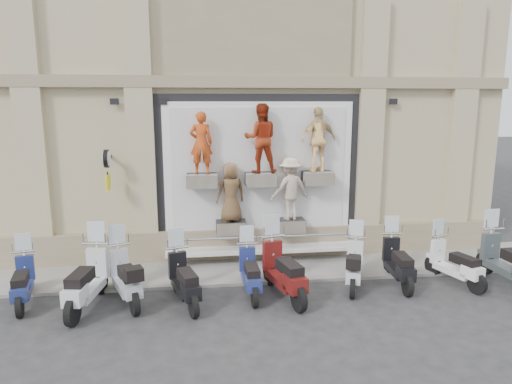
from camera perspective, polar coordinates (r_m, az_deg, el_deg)
ground at (r=10.33m, az=2.61°, el=-13.63°), size 90.00×90.00×0.00m
sidewalk at (r=12.23m, az=0.89°, el=-9.38°), size 16.00×2.20×0.08m
building at (r=16.41m, az=-1.62°, el=16.99°), size 14.00×8.60×12.00m
shop_vitrine at (r=12.26m, az=1.00°, el=2.23°), size 5.60×0.89×4.30m
guard_rail at (r=12.00m, az=0.96°, el=-7.64°), size 5.06×0.10×0.93m
clock_sign_bracket at (r=12.01m, az=-18.11°, el=3.29°), size 0.10×0.80×1.02m
scooter_a at (r=11.17m, az=-27.25°, el=-8.97°), size 0.89×1.85×1.45m
scooter_b at (r=10.38m, az=-20.50°, el=-9.08°), size 0.94×2.20×1.73m
scooter_c at (r=10.44m, az=-16.07°, el=-9.04°), size 1.26×2.05×1.61m
scooter_d at (r=10.09m, az=-9.01°, el=-9.62°), size 1.07×1.99×1.55m
scooter_e at (r=10.44m, az=-0.72°, el=-8.98°), size 0.57×1.82×1.47m
scooter_f at (r=10.28m, az=3.47°, el=-8.51°), size 1.11×2.24×1.75m
scooter_g at (r=11.11m, az=12.22°, el=-7.92°), size 1.17×1.91×1.49m
scooter_h at (r=11.52m, az=17.42°, el=-7.35°), size 0.75×1.95×1.55m
scooter_i at (r=12.04m, az=23.68°, el=-7.19°), size 1.03×1.89×1.47m
scooter_j at (r=12.46m, az=29.06°, el=-6.46°), size 0.73×2.15×1.72m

